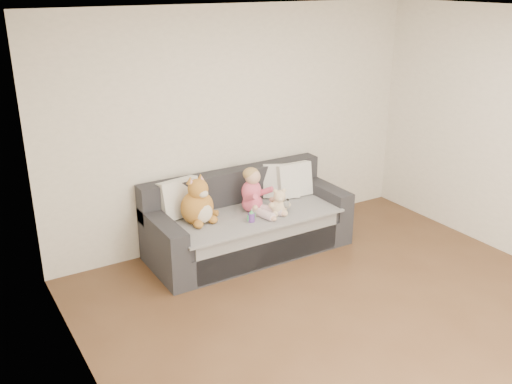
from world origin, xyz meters
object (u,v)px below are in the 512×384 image
sofa (247,224)px  teddy_bear (279,204)px  toddler (255,194)px  sippy_cup (251,216)px  plush_cat (198,205)px

sofa → teddy_bear: size_ratio=7.43×
teddy_bear → toddler: bearing=156.4°
toddler → sippy_cup: toddler is taller
sofa → plush_cat: 0.68m
sofa → toddler: size_ratio=4.33×
plush_cat → sofa: bearing=-10.0°
sofa → plush_cat: (-0.58, -0.01, 0.36)m
teddy_bear → sippy_cup: 0.36m
toddler → teddy_bear: size_ratio=1.72×
sofa → toddler: bearing=-51.4°
teddy_bear → sippy_cup: size_ratio=2.34×
sofa → teddy_bear: 0.46m
sofa → sippy_cup: bearing=-111.8°
sippy_cup → toddler: bearing=51.8°
sippy_cup → sofa: bearing=68.2°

